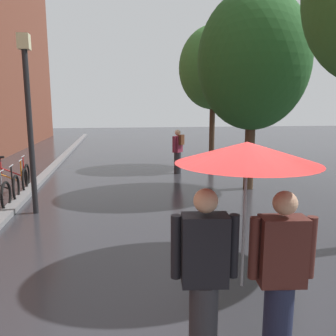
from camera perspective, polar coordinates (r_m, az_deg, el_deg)
The scene contains 8 objects.
kerb_strip at distance 13.38m, azimuth -19.55°, elevation -0.39°, with size 0.30×36.00×0.12m, color slate.
street_tree_1 at distance 10.14m, azimuth 14.32°, elevation 17.22°, with size 3.13×3.13×5.62m.
street_tree_2 at distance 14.03m, azimuth 7.74°, elevation 16.51°, with size 2.76×2.76×5.60m.
parked_bicycle_4 at distance 10.42m, azimuth -25.98°, elevation -1.91°, with size 1.12×0.77×0.96m.
parked_bicycle_5 at distance 11.22m, azimuth -25.48°, elevation -1.09°, with size 1.12×0.77×0.96m.
couple_under_umbrella at distance 2.97m, azimuth 12.90°, elevation -8.31°, with size 1.26×1.21×2.09m.
street_lamp_post at distance 7.97m, azimuth -22.65°, elevation 8.95°, with size 0.24×0.24×3.91m.
pedestrian_walking_midground at distance 12.24m, azimuth 1.71°, elevation 3.05°, with size 0.46×0.48×1.61m.
Camera 1 is at (-0.82, -2.97, 2.36)m, focal length 35.76 mm.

